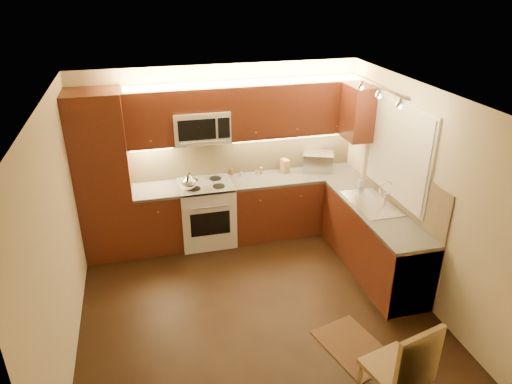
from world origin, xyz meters
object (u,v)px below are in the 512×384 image
object	(u,v)px
knife_block	(285,166)
soap_bottle	(361,181)
sink	(373,199)
dining_chair	(396,367)
toaster_oven	(318,161)
kettle	(189,181)
microwave	(201,126)
stove	(207,213)

from	to	relation	value
knife_block	soap_bottle	size ratio (longest dim) A/B	1.20
sink	dining_chair	distance (m)	2.46
toaster_oven	sink	bearing A→B (deg)	-57.17
soap_bottle	dining_chair	xyz separation A→B (m)	(-0.97, -2.77, -0.45)
kettle	toaster_oven	distance (m)	2.00
microwave	toaster_oven	size ratio (longest dim) A/B	1.72
sink	microwave	bearing A→B (deg)	147.79
stove	sink	distance (m)	2.35
toaster_oven	soap_bottle	xyz separation A→B (m)	(0.35, -0.75, -0.05)
knife_block	dining_chair	xyz separation A→B (m)	(-0.11, -3.54, -0.47)
microwave	kettle	distance (m)	0.77
kettle	soap_bottle	world-z (taller)	kettle
knife_block	stove	bearing A→B (deg)	175.49
stove	knife_block	world-z (taller)	knife_block
toaster_oven	soap_bottle	bearing A→B (deg)	-43.87
microwave	sink	world-z (taller)	microwave
dining_chair	toaster_oven	bearing A→B (deg)	66.18
dining_chair	sink	bearing A→B (deg)	54.84
toaster_oven	dining_chair	world-z (taller)	toaster_oven
microwave	soap_bottle	bearing A→B (deg)	-19.50
kettle	dining_chair	xyz separation A→B (m)	(1.36, -3.24, -0.51)
knife_block	soap_bottle	bearing A→B (deg)	-54.24
sink	dining_chair	world-z (taller)	dining_chair
stove	knife_block	bearing A→B (deg)	7.79
soap_bottle	stove	bearing A→B (deg)	153.64
microwave	knife_block	size ratio (longest dim) A/B	3.80
toaster_oven	dining_chair	size ratio (longest dim) A/B	0.42
stove	sink	world-z (taller)	sink
stove	knife_block	distance (m)	1.35
stove	sink	xyz separation A→B (m)	(2.00, -1.12, 0.52)
stove	toaster_oven	world-z (taller)	toaster_oven
stove	toaster_oven	bearing A→B (deg)	4.64
stove	soap_bottle	xyz separation A→B (m)	(2.09, -0.60, 0.52)
toaster_oven	kettle	bearing A→B (deg)	-150.70
sink	soap_bottle	xyz separation A→B (m)	(0.09, 0.52, 0.01)
sink	knife_block	world-z (taller)	knife_block
microwave	knife_block	world-z (taller)	microwave
kettle	knife_block	world-z (taller)	kettle
dining_chair	microwave	bearing A→B (deg)	93.90
sink	toaster_oven	distance (m)	1.29
stove	dining_chair	world-z (taller)	dining_chair
kettle	dining_chair	size ratio (longest dim) A/B	0.23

